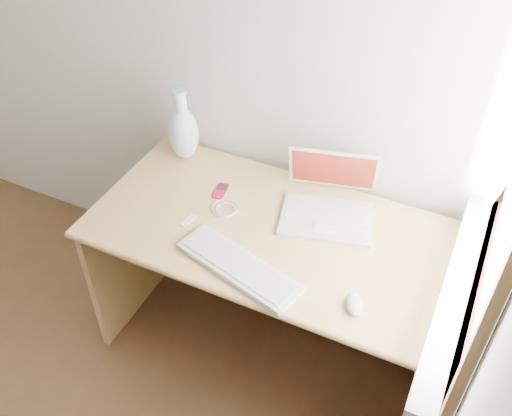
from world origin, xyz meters
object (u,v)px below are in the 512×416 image
at_px(laptop, 332,203).
at_px(vase, 183,131).
at_px(external_keyboard, 239,266).
at_px(desk, 281,253).

distance_m(laptop, vase, 0.68).
relative_size(external_keyboard, vase, 1.52).
xyz_separation_m(laptop, external_keyboard, (-0.18, -0.40, -0.04)).
bearing_deg(external_keyboard, vase, 151.35).
bearing_deg(desk, external_keyboard, -95.09).
height_order(desk, laptop, laptop).
distance_m(desk, vase, 0.64).
xyz_separation_m(external_keyboard, vase, (-0.49, 0.47, 0.12)).
bearing_deg(laptop, desk, -164.43).
distance_m(desk, laptop, 0.31).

